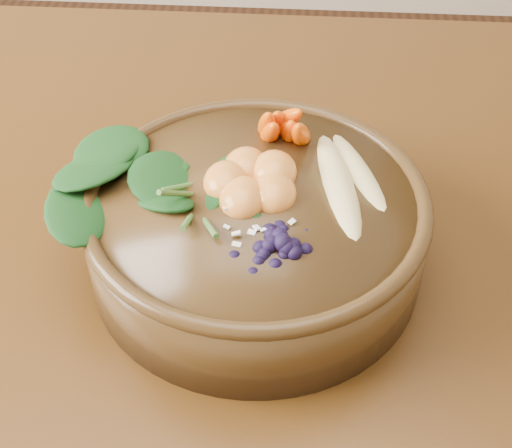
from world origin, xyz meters
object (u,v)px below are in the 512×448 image
(stoneware_bowl, at_px, (256,232))
(banana_halves, at_px, (350,164))
(carrot_cluster, at_px, (288,97))
(blueberry_pile, at_px, (282,227))
(mandarin_cluster, at_px, (252,169))
(dining_table, at_px, (112,258))
(kale_heap, at_px, (186,143))

(stoneware_bowl, height_order, banana_halves, banana_halves)
(carrot_cluster, bearing_deg, blueberry_pile, -109.55)
(stoneware_bowl, bearing_deg, mandarin_cluster, 103.72)
(carrot_cluster, distance_m, mandarin_cluster, 0.09)
(dining_table, xyz_separation_m, banana_halves, (0.26, -0.05, 0.19))
(kale_heap, xyz_separation_m, carrot_cluster, (0.09, 0.06, 0.02))
(kale_heap, distance_m, banana_halves, 0.16)
(carrot_cluster, xyz_separation_m, mandarin_cluster, (-0.03, -0.08, -0.03))
(dining_table, height_order, carrot_cluster, carrot_cluster)
(stoneware_bowl, height_order, mandarin_cluster, mandarin_cluster)
(banana_halves, distance_m, mandarin_cluster, 0.09)
(dining_table, xyz_separation_m, carrot_cluster, (0.20, 0.02, 0.22))
(dining_table, relative_size, carrot_cluster, 18.04)
(mandarin_cluster, distance_m, blueberry_pile, 0.09)
(kale_heap, bearing_deg, dining_table, 160.20)
(kale_heap, bearing_deg, carrot_cluster, 30.57)
(dining_table, xyz_separation_m, stoneware_bowl, (0.18, -0.08, 0.14))
(stoneware_bowl, distance_m, kale_heap, 0.11)
(stoneware_bowl, relative_size, blueberry_pile, 2.16)
(dining_table, height_order, kale_heap, kale_heap)
(stoneware_bowl, distance_m, banana_halves, 0.11)
(stoneware_bowl, bearing_deg, kale_heap, 146.93)
(carrot_cluster, relative_size, mandarin_cluster, 0.87)
(carrot_cluster, bearing_deg, banana_halves, -66.94)
(blueberry_pile, bearing_deg, carrot_cluster, 90.51)
(dining_table, distance_m, kale_heap, 0.23)
(carrot_cluster, height_order, mandarin_cluster, carrot_cluster)
(banana_halves, bearing_deg, mandarin_cluster, 170.25)
(blueberry_pile, bearing_deg, mandarin_cluster, 110.79)
(dining_table, bearing_deg, stoneware_bowl, -25.37)
(stoneware_bowl, relative_size, carrot_cluster, 3.62)
(kale_heap, bearing_deg, stoneware_bowl, -33.07)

